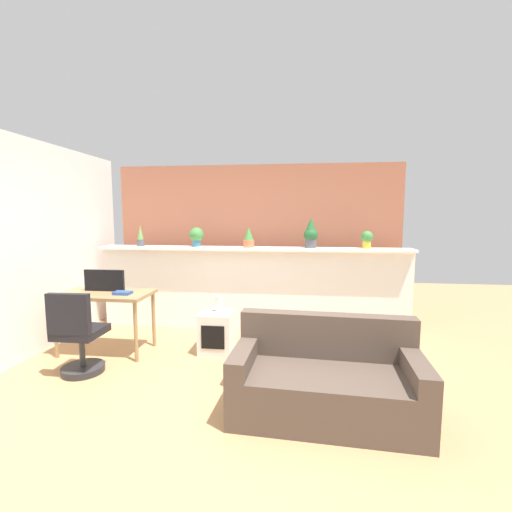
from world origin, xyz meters
name	(u,v)px	position (x,y,z in m)	size (l,w,h in m)	color
ground_plane	(224,394)	(0.00, 0.00, 0.00)	(12.00, 12.00, 0.00)	tan
divider_wall	(252,289)	(0.00, 2.00, 0.59)	(4.57, 0.16, 1.19)	white
plant_shelf	(251,249)	(0.00, 1.96, 1.21)	(4.57, 0.34, 0.04)	white
brick_wall_behind	(257,242)	(0.00, 2.60, 1.25)	(4.57, 0.10, 2.50)	#AD664C
side_wall_left	(6,251)	(-2.54, 0.40, 1.30)	(0.12, 4.40, 2.60)	white
potted_plant_0	(140,237)	(-1.71, 1.97, 1.36)	(0.12, 0.12, 0.32)	#4C4C51
potted_plant_1	(196,236)	(-0.83, 1.98, 1.39)	(0.21, 0.21, 0.29)	#386B84
potted_plant_2	(249,238)	(-0.04, 1.94, 1.36)	(0.16, 0.16, 0.29)	#C66B42
potted_plant_3	(311,233)	(0.86, 1.99, 1.44)	(0.20, 0.20, 0.43)	#4C4C51
potted_plant_4	(367,239)	(1.64, 1.99, 1.36)	(0.17, 0.17, 0.25)	gold
desk	(105,299)	(-1.66, 0.86, 0.67)	(1.10, 0.60, 0.75)	#99754C
tv_monitor	(104,280)	(-1.71, 0.94, 0.88)	(0.51, 0.04, 0.27)	black
office_chair	(78,339)	(-1.61, 0.22, 0.39)	(0.45, 0.45, 0.91)	#262628
side_cube_shelf	(217,332)	(-0.31, 1.02, 0.25)	(0.40, 0.41, 0.50)	silver
vase_on_shelf	(219,304)	(-0.29, 1.07, 0.60)	(0.09, 0.09, 0.19)	silver
book_on_desk	(123,293)	(-1.40, 0.79, 0.77)	(0.20, 0.14, 0.04)	#2D4C8C
couch	(326,381)	(0.93, -0.20, 0.28)	(1.60, 0.85, 0.80)	brown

